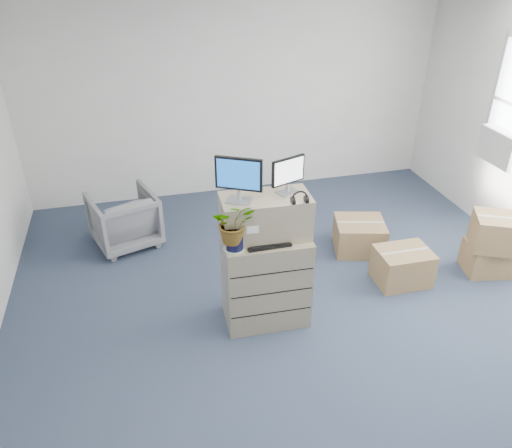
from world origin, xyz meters
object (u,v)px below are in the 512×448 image
object	(u,v)px
monitor_right	(288,173)
office_chair	(124,217)
potted_plant	(234,227)
monitor_left	(239,177)
water_bottle	(274,223)
filing_cabinet_lower	(266,279)
keyboard	(268,244)

from	to	relation	value
monitor_right	office_chair	bearing A→B (deg)	111.69
monitor_right	potted_plant	size ratio (longest dim) A/B	0.76
monitor_left	water_bottle	bearing A→B (deg)	36.27
monitor_right	office_chair	xyz separation A→B (m)	(-1.56, 1.74, -1.18)
filing_cabinet_lower	keyboard	distance (m)	0.51
filing_cabinet_lower	monitor_right	xyz separation A→B (m)	(0.22, 0.08, 1.09)
filing_cabinet_lower	office_chair	distance (m)	2.26
water_bottle	filing_cabinet_lower	bearing A→B (deg)	-142.61
monitor_left	water_bottle	distance (m)	0.64
monitor_right	filing_cabinet_lower	bearing A→B (deg)	179.09
monitor_left	potted_plant	xyz separation A→B (m)	(-0.08, -0.14, -0.42)
monitor_right	potted_plant	world-z (taller)	monitor_right
keyboard	office_chair	xyz separation A→B (m)	(-1.33, 1.94, -0.59)
monitor_left	office_chair	xyz separation A→B (m)	(-1.09, 1.80, -1.22)
monitor_left	office_chair	world-z (taller)	monitor_left
keyboard	water_bottle	size ratio (longest dim) A/B	1.83
monitor_right	keyboard	xyz separation A→B (m)	(-0.23, -0.20, -0.60)
monitor_left	monitor_right	distance (m)	0.47
monitor_left	potted_plant	world-z (taller)	monitor_left
keyboard	potted_plant	world-z (taller)	potted_plant
monitor_left	keyboard	size ratio (longest dim) A/B	1.02
office_chair	water_bottle	bearing A→B (deg)	111.58
keyboard	water_bottle	distance (m)	0.24
office_chair	potted_plant	bearing A→B (deg)	99.72
monitor_left	potted_plant	distance (m)	0.45
filing_cabinet_lower	office_chair	size ratio (longest dim) A/B	1.25
water_bottle	potted_plant	world-z (taller)	potted_plant
filing_cabinet_lower	monitor_left	distance (m)	1.16
water_bottle	monitor_right	bearing A→B (deg)	2.09
filing_cabinet_lower	keyboard	world-z (taller)	keyboard
potted_plant	monitor_left	bearing A→B (deg)	59.04
keyboard	potted_plant	distance (m)	0.39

